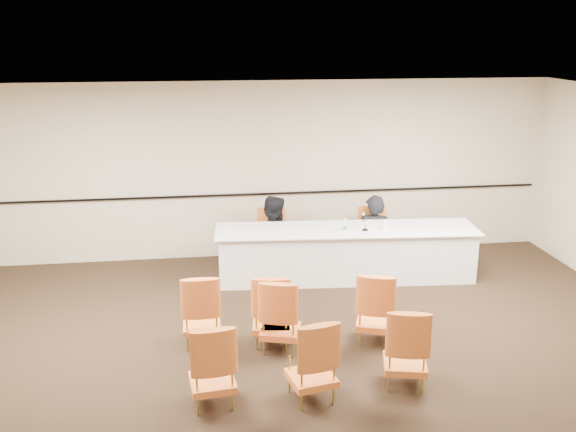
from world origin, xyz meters
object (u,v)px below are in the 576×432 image
object	(u,v)px
aud_chair_back_left	(212,363)
aud_chair_back_mid	(311,359)
aud_chair_back_right	(406,346)
aud_chair_extra	(281,314)
panel_table	(346,253)
panelist_main_chair	(373,237)
aud_chair_front_mid	(271,308)
coffee_cup	(386,225)
microphone	(365,223)
aud_chair_front_right	(376,306)
panelist_second	(272,245)
drinking_glass	(346,227)
aud_chair_front_left	(201,309)
panelist_second_chair	(272,239)
panelist_main	(373,245)
water_bottle	(345,224)

from	to	relation	value
aud_chair_back_left	aud_chair_back_mid	world-z (taller)	same
aud_chair_back_right	aud_chair_extra	xyz separation A→B (m)	(-1.26, 0.99, 0.00)
panel_table	panelist_main_chair	world-z (taller)	panelist_main_chair
aud_chair_front_mid	coffee_cup	bearing A→B (deg)	51.36
panel_table	aud_chair_back_left	bearing A→B (deg)	-119.26
microphone	aud_chair_extra	size ratio (longest dim) A/B	0.27
microphone	aud_chair_extra	bearing A→B (deg)	-127.65
panel_table	aud_chair_front_right	distance (m)	2.16
microphone	aud_chair_back_right	world-z (taller)	microphone
microphone	aud_chair_extra	distance (m)	2.66
panelist_main_chair	aud_chair_back_left	world-z (taller)	same
aud_chair_extra	panelist_second	bearing A→B (deg)	101.56
drinking_glass	aud_chair_front_mid	world-z (taller)	aud_chair_front_mid
aud_chair_front_left	panelist_second_chair	bearing A→B (deg)	65.48
panelist_main	panelist_second_chair	size ratio (longest dim) A/B	1.81
panel_table	aud_chair_extra	size ratio (longest dim) A/B	4.29
aud_chair_front_mid	aud_chair_back_left	world-z (taller)	same
aud_chair_front_right	aud_chair_extra	distance (m)	1.21
panel_table	panelist_main_chair	size ratio (longest dim) A/B	4.29
panelist_second_chair	aud_chair_back_left	bearing A→B (deg)	-101.07
microphone	panelist_second	bearing A→B (deg)	148.86
aud_chair_back_right	aud_chair_extra	size ratio (longest dim) A/B	1.00
aud_chair_front_left	aud_chair_extra	size ratio (longest dim) A/B	1.00
aud_chair_front_mid	aud_chair_back_left	size ratio (longest dim) A/B	1.00
aud_chair_back_mid	aud_chair_back_right	size ratio (longest dim) A/B	1.00
panelist_second_chair	aud_chair_back_mid	world-z (taller)	same
panel_table	aud_chair_front_left	size ratio (longest dim) A/B	4.29
panel_table	aud_chair_front_mid	world-z (taller)	aud_chair_front_mid
microphone	aud_chair_back_left	distance (m)	4.03
panel_table	aud_chair_back_left	world-z (taller)	aud_chair_back_left
drinking_glass	aud_chair_back_right	world-z (taller)	aud_chair_back_right
aud_chair_back_left	aud_chair_back_mid	size ratio (longest dim) A/B	1.00
aud_chair_front_right	aud_chair_back_right	bearing A→B (deg)	-68.40
panelist_second	aud_chair_back_mid	world-z (taller)	panelist_second
panelist_main	aud_chair_front_mid	distance (m)	3.28
panelist_second_chair	aud_chair_front_left	world-z (taller)	same
aud_chair_back_left	aud_chair_back_right	xyz separation A→B (m)	(2.12, 0.09, 0.00)
panelist_second_chair	water_bottle	bearing A→B (deg)	-32.56
panel_table	panelist_main	xyz separation A→B (m)	(0.59, 0.55, -0.07)
panelist_second	microphone	distance (m)	1.68
aud_chair_front_right	coffee_cup	bearing A→B (deg)	89.96
aud_chair_front_mid	aud_chair_back_mid	xyz separation A→B (m)	(0.28, -1.31, 0.00)
drinking_glass	microphone	bearing A→B (deg)	-12.76
coffee_cup	panelist_second_chair	bearing A→B (deg)	154.61
panelist_main_chair	aud_chair_back_left	xyz separation A→B (m)	(-2.78, -3.84, 0.00)
panel_table	drinking_glass	xyz separation A→B (m)	(-0.03, -0.07, 0.46)
aud_chair_front_left	aud_chair_front_right	size ratio (longest dim) A/B	1.00
panelist_main_chair	panelist_second	size ratio (longest dim) A/B	0.57
microphone	aud_chair_front_mid	size ratio (longest dim) A/B	0.27
panelist_main	aud_chair_back_mid	distance (m)	4.27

